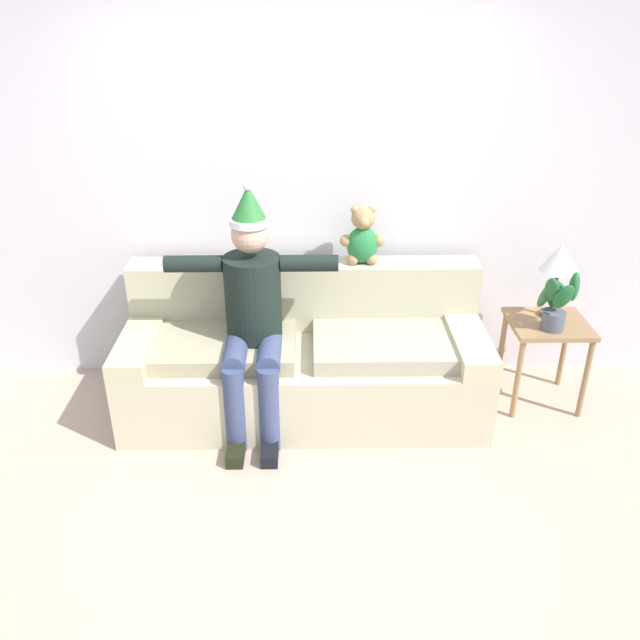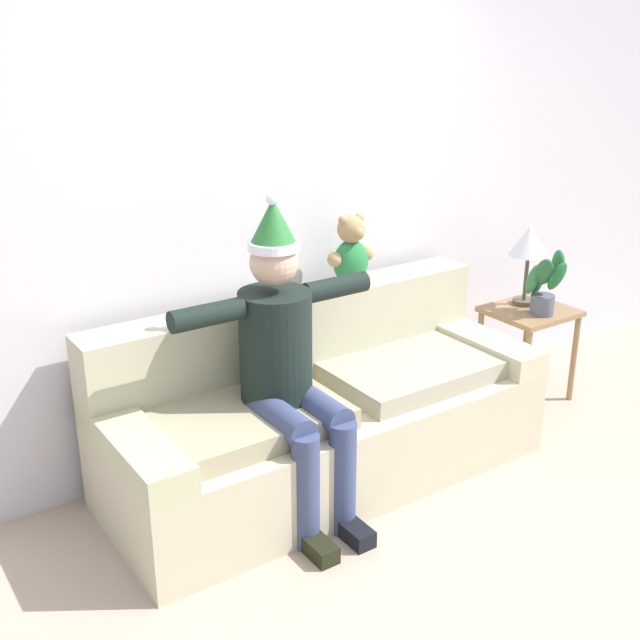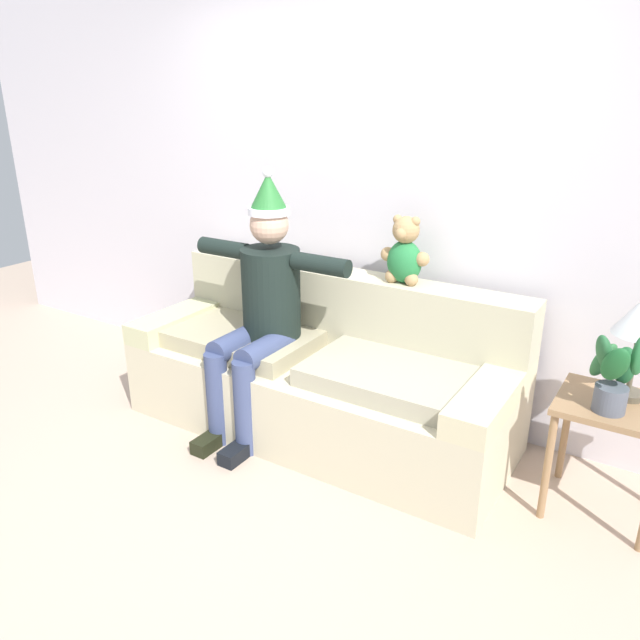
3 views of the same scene
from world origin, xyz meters
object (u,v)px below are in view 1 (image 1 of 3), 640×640
object	(u,v)px
couch	(305,358)
potted_plant	(557,301)
person_seated	(252,310)
side_table	(547,336)
teddy_bear	(363,238)
table_lamp	(560,261)

from	to	relation	value
couch	potted_plant	distance (m)	1.60
person_seated	potted_plant	distance (m)	1.85
side_table	couch	bearing A→B (deg)	-179.17
side_table	potted_plant	bearing A→B (deg)	-99.51
couch	teddy_bear	bearing A→B (deg)	35.04
teddy_bear	potted_plant	size ratio (longest dim) A/B	0.98
side_table	person_seated	bearing A→B (deg)	-174.07
side_table	table_lamp	distance (m)	0.49
person_seated	side_table	xyz separation A→B (m)	(1.86, 0.19, -0.30)
side_table	potted_plant	xyz separation A→B (m)	(-0.02, -0.10, 0.30)
side_table	table_lamp	size ratio (longest dim) A/B	1.19
couch	potted_plant	size ratio (longest dim) A/B	5.78
side_table	table_lamp	bearing A→B (deg)	67.82
teddy_bear	table_lamp	world-z (taller)	teddy_bear
couch	person_seated	bearing A→B (deg)	-150.80
teddy_bear	table_lamp	xyz separation A→B (m)	(1.22, -0.15, -0.11)
teddy_bear	table_lamp	size ratio (longest dim) A/B	0.77
table_lamp	potted_plant	size ratio (longest dim) A/B	1.26
side_table	potted_plant	size ratio (longest dim) A/B	1.50
couch	side_table	xyz separation A→B (m)	(1.55, 0.02, 0.14)
teddy_bear	potted_plant	distance (m)	1.25
couch	person_seated	xyz separation A→B (m)	(-0.31, -0.17, 0.43)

